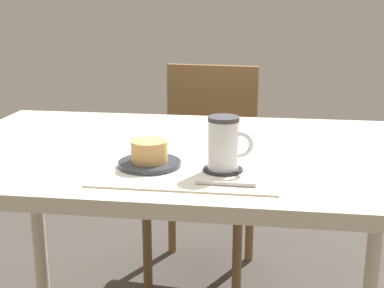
% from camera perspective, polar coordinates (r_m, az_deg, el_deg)
% --- Properties ---
extents(dining_table, '(1.32, 0.82, 0.74)m').
position_cam_1_polar(dining_table, '(1.47, -0.99, -3.19)').
color(dining_table, beige).
rests_on(dining_table, ground_plane).
extents(wooden_chair, '(0.46, 0.46, 0.86)m').
position_cam_1_polar(wooden_chair, '(2.21, 1.47, -1.98)').
color(wooden_chair, brown).
rests_on(wooden_chair, ground_plane).
extents(placemat, '(0.42, 0.32, 0.00)m').
position_cam_1_polar(placemat, '(1.27, -0.26, -2.56)').
color(placemat, silver).
rests_on(placemat, dining_table).
extents(pastry_plate, '(0.15, 0.15, 0.01)m').
position_cam_1_polar(pastry_plate, '(1.28, -4.54, -2.10)').
color(pastry_plate, '#333842').
rests_on(pastry_plate, placemat).
extents(pastry, '(0.09, 0.09, 0.05)m').
position_cam_1_polar(pastry, '(1.27, -4.57, -0.75)').
color(pastry, '#E0A860').
rests_on(pastry, pastry_plate).
extents(coffee_coaster, '(0.09, 0.09, 0.00)m').
position_cam_1_polar(coffee_coaster, '(1.25, 3.30, -2.73)').
color(coffee_coaster, '#232328').
rests_on(coffee_coaster, placemat).
extents(coffee_mug, '(0.11, 0.07, 0.12)m').
position_cam_1_polar(coffee_mug, '(1.23, 3.46, 0.11)').
color(coffee_mug, white).
rests_on(coffee_mug, coffee_coaster).
extents(teaspoon, '(0.13, 0.01, 0.01)m').
position_cam_1_polar(teaspoon, '(1.15, 3.60, -4.25)').
color(teaspoon, silver).
rests_on(teaspoon, placemat).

